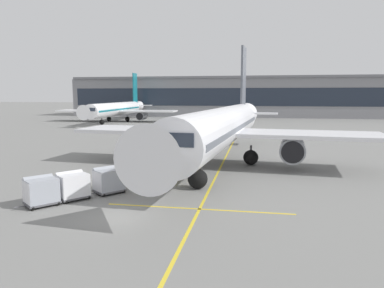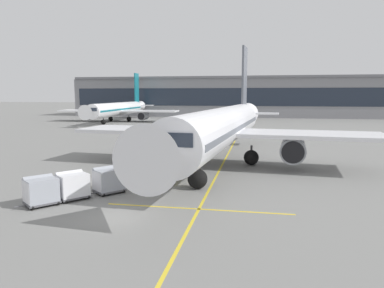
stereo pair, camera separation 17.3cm
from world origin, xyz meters
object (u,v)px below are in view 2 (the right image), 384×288
Objects in this scene: ground_crew_marshaller at (138,178)px; safety_cone_engine_keepout at (156,164)px; safety_cone_wingtip at (154,162)px; safety_cone_nose_mark at (143,162)px; ground_crew_by_carts at (114,176)px; distant_airplane at (118,109)px; belt_loader at (155,173)px; baggage_cart_second at (72,185)px; ground_crew_by_loader at (97,180)px; baggage_cart_lead at (108,180)px; baggage_cart_third at (41,190)px; parked_airplane at (222,128)px.

ground_crew_marshaller is 9.42m from safety_cone_engine_keepout.
safety_cone_wingtip is 0.97× the size of safety_cone_nose_mark.
ground_crew_by_carts reaches higher than safety_cone_engine_keepout.
distant_airplane is at bearing 111.67° from ground_crew_by_carts.
belt_loader is 1.76× the size of baggage_cart_second.
baggage_cart_second is 1.50× the size of ground_crew_by_loader.
baggage_cart_lead is 0.06× the size of distant_airplane.
belt_loader reaches higher than ground_crew_by_carts.
baggage_cart_third is 4.18× the size of safety_cone_wingtip.
baggage_cart_second is 1.50× the size of ground_crew_by_carts.
baggage_cart_third is 0.06× the size of distant_airplane.
parked_airplane is 15.48× the size of baggage_cart_third.
safety_cone_nose_mark is (2.27, 14.13, -0.69)m from baggage_cart_third.
belt_loader is 9.03m from baggage_cart_third.
baggage_cart_third is 4.30× the size of safety_cone_engine_keepout.
ground_crew_marshaller is at bearing -82.03° from safety_cone_engine_keepout.
parked_airplane is 8.88m from safety_cone_nose_mark.
ground_crew_by_carts is 2.78× the size of safety_cone_wingtip.
safety_cone_engine_keepout is at bearing 81.81° from ground_crew_by_loader.
ground_crew_by_loader is 10.70m from safety_cone_nose_mark.
belt_loader reaches higher than baggage_cart_third.
safety_cone_engine_keepout is (0.72, 8.86, -0.70)m from ground_crew_by_carts.
safety_cone_nose_mark is 62.57m from distant_airplane.
ground_crew_by_loader is 2.69× the size of safety_cone_nose_mark.
ground_crew_by_carts is at bearing 57.75° from baggage_cart_third.
baggage_cart_second is 1.00× the size of baggage_cart_third.
parked_airplane is at bearing 62.28° from belt_loader.
safety_cone_engine_keepout is (1.47, 10.25, -0.70)m from ground_crew_by_loader.
baggage_cart_third is 6.72m from ground_crew_marshaller.
parked_airplane reaches higher than safety_cone_engine_keepout.
safety_cone_nose_mark is (0.95, 12.47, -0.69)m from baggage_cart_second.
baggage_cart_second is 2.11m from baggage_cart_third.
baggage_cart_third is 4.15m from ground_crew_by_loader.
distant_airplane reaches higher than baggage_cart_third.
baggage_cart_third is (-1.31, -1.66, 0.00)m from baggage_cart_second.
safety_cone_wingtip is (1.09, 10.95, -0.69)m from ground_crew_by_loader.
baggage_cart_third reaches higher than safety_cone_wingtip.
parked_airplane reaches higher than baggage_cart_third.
parked_airplane reaches higher than baggage_cart_lead.
belt_loader is at bearing -74.20° from safety_cone_engine_keepout.
safety_cone_engine_keepout is at bearing 85.34° from ground_crew_by_carts.
baggage_cart_lead is at bearing 49.32° from baggage_cart_third.
baggage_cart_lead is at bearing -93.79° from safety_cone_engine_keepout.
safety_cone_nose_mark is at bearing 94.84° from ground_crew_by_carts.
safety_cone_nose_mark is (-0.79, 9.29, -0.68)m from ground_crew_by_carts.
ground_crew_by_loader is at bearing -98.19° from safety_cone_engine_keepout.
safety_cone_engine_keepout is 0.01× the size of distant_airplane.
baggage_cart_second is 4.18× the size of safety_cone_wingtip.
baggage_cart_lead is 1.23m from ground_crew_by_carts.
ground_crew_marshaller is (1.97, 0.78, -0.00)m from baggage_cart_lead.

